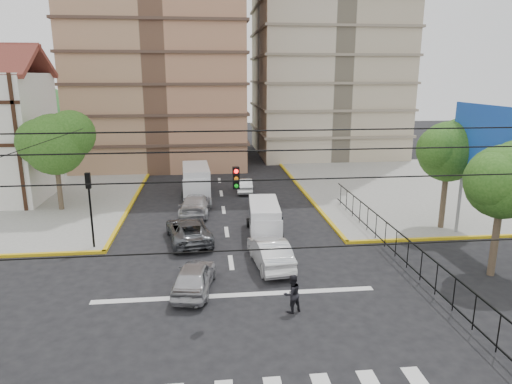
{
  "coord_description": "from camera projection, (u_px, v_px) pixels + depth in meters",
  "views": [
    {
      "loc": [
        -1.15,
        -17.93,
        9.8
      ],
      "look_at": [
        1.32,
        4.61,
        4.0
      ],
      "focal_mm": 32.0,
      "sensor_mm": 36.0,
      "label": 1
    }
  ],
  "objects": [
    {
      "name": "ground",
      "position": [
        237.0,
        308.0,
        19.82
      ],
      "size": [
        160.0,
        160.0,
        0.0
      ],
      "primitive_type": "plane",
      "color": "black",
      "rests_on": "ground"
    },
    {
      "name": "sidewalk_ne",
      "position": [
        443.0,
        187.0,
        41.17
      ],
      "size": [
        26.0,
        26.0,
        0.15
      ],
      "primitive_type": "cube",
      "color": "gray",
      "rests_on": "ground"
    },
    {
      "name": "stop_line",
      "position": [
        236.0,
        295.0,
        20.97
      ],
      "size": [
        13.0,
        0.4,
        0.01
      ],
      "primitive_type": "cube",
      "color": "silver",
      "rests_on": "ground"
    },
    {
      "name": "park_fence",
      "position": [
        395.0,
        259.0,
        25.1
      ],
      "size": [
        0.1,
        22.5,
        1.66
      ],
      "primitive_type": null,
      "color": "black",
      "rests_on": "ground"
    },
    {
      "name": "billboard",
      "position": [
        485.0,
        145.0,
        25.63
      ],
      "size": [
        0.36,
        6.2,
        8.1
      ],
      "color": "slate",
      "rests_on": "ground"
    },
    {
      "name": "tree_park_a",
      "position": [
        505.0,
        178.0,
        21.89
      ],
      "size": [
        4.41,
        3.6,
        6.83
      ],
      "color": "#473828",
      "rests_on": "ground"
    },
    {
      "name": "tree_park_c",
      "position": [
        450.0,
        149.0,
        28.66
      ],
      "size": [
        4.65,
        3.8,
        7.25
      ],
      "color": "#473828",
      "rests_on": "ground"
    },
    {
      "name": "tree_tudor",
      "position": [
        56.0,
        141.0,
        32.69
      ],
      "size": [
        5.39,
        4.4,
        7.43
      ],
      "color": "#473828",
      "rests_on": "ground"
    },
    {
      "name": "traffic_light_nw",
      "position": [
        90.0,
        198.0,
        25.73
      ],
      "size": [
        0.28,
        0.22,
        4.4
      ],
      "color": "black",
      "rests_on": "ground"
    },
    {
      "name": "traffic_light_hanging",
      "position": [
        240.0,
        187.0,
        16.39
      ],
      "size": [
        18.0,
        9.12,
        0.92
      ],
      "color": "black",
      "rests_on": "ground"
    },
    {
      "name": "van_right_lane",
      "position": [
        265.0,
        220.0,
        28.6
      ],
      "size": [
        2.07,
        4.66,
        2.05
      ],
      "rotation": [
        0.0,
        0.0,
        -0.07
      ],
      "color": "silver",
      "rests_on": "ground"
    },
    {
      "name": "van_left_lane",
      "position": [
        196.0,
        182.0,
        38.13
      ],
      "size": [
        2.4,
        5.53,
        2.45
      ],
      "rotation": [
        0.0,
        0.0,
        0.05
      ],
      "color": "silver",
      "rests_on": "ground"
    },
    {
      "name": "car_silver_front_left",
      "position": [
        194.0,
        277.0,
        21.24
      ],
      "size": [
        2.29,
        4.33,
        1.41
      ],
      "primitive_type": "imported",
      "rotation": [
        0.0,
        0.0,
        2.98
      ],
      "color": "#AEAEB3",
      "rests_on": "ground"
    },
    {
      "name": "car_white_front_right",
      "position": [
        270.0,
        252.0,
        24.01
      ],
      "size": [
        2.09,
        4.78,
        1.53
      ],
      "primitive_type": "imported",
      "rotation": [
        0.0,
        0.0,
        3.25
      ],
      "color": "white",
      "rests_on": "ground"
    },
    {
      "name": "car_grey_mid_left",
      "position": [
        189.0,
        230.0,
        27.62
      ],
      "size": [
        3.21,
        5.45,
        1.42
      ],
      "primitive_type": "imported",
      "rotation": [
        0.0,
        0.0,
        3.31
      ],
      "color": "#53555A",
      "rests_on": "ground"
    },
    {
      "name": "car_silver_rear_left",
      "position": [
        196.0,
        204.0,
        33.05
      ],
      "size": [
        2.54,
        5.26,
        1.48
      ],
      "primitive_type": "imported",
      "rotation": [
        0.0,
        0.0,
        3.05
      ],
      "color": "silver",
      "rests_on": "ground"
    },
    {
      "name": "car_darkgrey_mid_right",
      "position": [
        262.0,
        203.0,
        33.59
      ],
      "size": [
        2.29,
        4.35,
        1.41
      ],
      "primitive_type": "imported",
      "rotation": [
        0.0,
        0.0,
        2.99
      ],
      "color": "#29292C",
      "rests_on": "ground"
    },
    {
      "name": "car_white_rear_right",
      "position": [
        244.0,
        185.0,
        39.41
      ],
      "size": [
        1.45,
        3.74,
        1.21
      ],
      "primitive_type": "imported",
      "rotation": [
        0.0,
        0.0,
        3.1
      ],
      "color": "white",
      "rests_on": "ground"
    },
    {
      "name": "pedestrian_crosswalk",
      "position": [
        292.0,
        294.0,
        19.3
      ],
      "size": [
        1.01,
        0.92,
        1.68
      ],
      "primitive_type": "imported",
      "rotation": [
        0.0,
        0.0,
        3.57
      ],
      "color": "black",
      "rests_on": "ground"
    }
  ]
}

